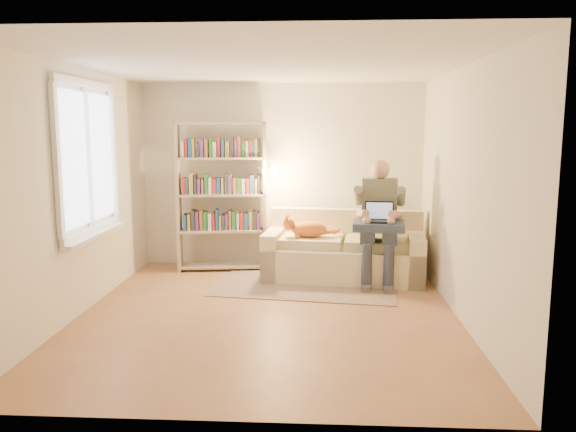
# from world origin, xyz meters

# --- Properties ---
(floor) EXTENTS (4.50, 4.50, 0.00)m
(floor) POSITION_xyz_m (0.00, 0.00, 0.00)
(floor) COLOR #916342
(floor) RESTS_ON ground
(ceiling) EXTENTS (4.00, 4.50, 0.02)m
(ceiling) POSITION_xyz_m (0.00, 0.00, 2.60)
(ceiling) COLOR white
(ceiling) RESTS_ON wall_back
(wall_left) EXTENTS (0.02, 4.50, 2.60)m
(wall_left) POSITION_xyz_m (-2.00, 0.00, 1.30)
(wall_left) COLOR silver
(wall_left) RESTS_ON floor
(wall_right) EXTENTS (0.02, 4.50, 2.60)m
(wall_right) POSITION_xyz_m (2.00, 0.00, 1.30)
(wall_right) COLOR silver
(wall_right) RESTS_ON floor
(wall_back) EXTENTS (4.00, 0.02, 2.60)m
(wall_back) POSITION_xyz_m (0.00, 2.25, 1.30)
(wall_back) COLOR silver
(wall_back) RESTS_ON floor
(wall_front) EXTENTS (4.00, 0.02, 2.60)m
(wall_front) POSITION_xyz_m (0.00, -2.25, 1.30)
(wall_front) COLOR silver
(wall_front) RESTS_ON floor
(window) EXTENTS (0.12, 1.52, 1.69)m
(window) POSITION_xyz_m (-1.95, 0.20, 1.38)
(window) COLOR white
(window) RESTS_ON wall_left
(sofa) EXTENTS (2.16, 1.16, 0.88)m
(sofa) POSITION_xyz_m (0.87, 1.55, 0.32)
(sofa) COLOR beige
(sofa) RESTS_ON floor
(person) EXTENTS (0.52, 0.76, 1.57)m
(person) POSITION_xyz_m (1.30, 1.34, 0.87)
(person) COLOR #676C57
(person) RESTS_ON sofa
(cat) EXTENTS (0.71, 0.30, 0.26)m
(cat) POSITION_xyz_m (0.36, 1.47, 0.67)
(cat) COLOR orange
(cat) RESTS_ON sofa
(blanket) EXTENTS (0.68, 0.58, 0.10)m
(blanket) POSITION_xyz_m (1.33, 1.17, 0.77)
(blanket) COLOR #2A354A
(blanket) RESTS_ON person
(laptop) EXTENTS (0.39, 0.34, 0.30)m
(laptop) POSITION_xyz_m (1.33, 1.18, 0.88)
(laptop) COLOR black
(laptop) RESTS_ON blanket
(bookshelf) EXTENTS (1.40, 0.47, 2.07)m
(bookshelf) POSITION_xyz_m (-0.81, 1.90, 1.14)
(bookshelf) COLOR #B8A78B
(bookshelf) RESTS_ON floor
(rug) EXTENTS (2.39, 1.59, 0.01)m
(rug) POSITION_xyz_m (0.38, 1.10, 0.01)
(rug) COLOR gray
(rug) RESTS_ON floor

